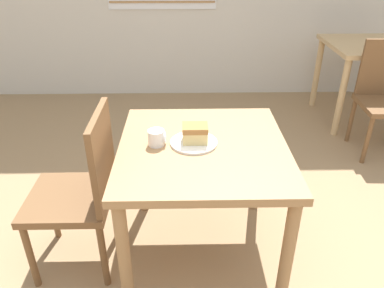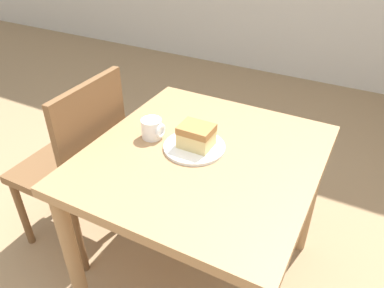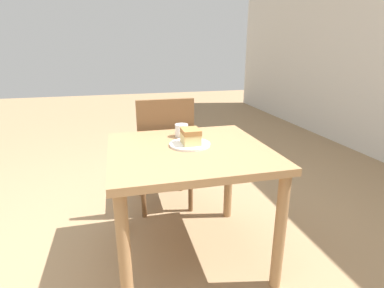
{
  "view_description": "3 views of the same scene",
  "coord_description": "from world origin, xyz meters",
  "px_view_note": "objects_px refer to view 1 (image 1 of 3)",
  "views": [
    {
      "loc": [
        -0.18,
        -1.12,
        1.62
      ],
      "look_at": [
        -0.15,
        0.48,
        0.73
      ],
      "focal_mm": 35.0,
      "sensor_mm": 36.0,
      "label": 1
    },
    {
      "loc": [
        0.4,
        -0.53,
        1.52
      ],
      "look_at": [
        -0.13,
        0.47,
        0.75
      ],
      "focal_mm": 35.0,
      "sensor_mm": 36.0,
      "label": 2
    },
    {
      "loc": [
        1.45,
        0.12,
        1.25
      ],
      "look_at": [
        -0.12,
        0.52,
        0.72
      ],
      "focal_mm": 28.0,
      "sensor_mm": 36.0,
      "label": 3
    }
  ],
  "objects_px": {
    "coffee_mug": "(157,138)",
    "dining_table_near": "(203,163)",
    "cake_slice": "(195,133)",
    "dining_table_far": "(365,58)",
    "chair_near_window": "(82,188)",
    "plate": "(194,142)"
  },
  "relations": [
    {
      "from": "dining_table_near",
      "to": "chair_near_window",
      "type": "xyz_separation_m",
      "value": [
        -0.62,
        -0.05,
        -0.11
      ]
    },
    {
      "from": "chair_near_window",
      "to": "cake_slice",
      "type": "relative_size",
      "value": 7.25
    },
    {
      "from": "dining_table_far",
      "to": "chair_near_window",
      "type": "height_order",
      "value": "chair_near_window"
    },
    {
      "from": "dining_table_far",
      "to": "coffee_mug",
      "type": "relative_size",
      "value": 8.84
    },
    {
      "from": "dining_table_far",
      "to": "chair_near_window",
      "type": "bearing_deg",
      "value": -140.41
    },
    {
      "from": "dining_table_near",
      "to": "coffee_mug",
      "type": "bearing_deg",
      "value": 177.8
    },
    {
      "from": "dining_table_near",
      "to": "cake_slice",
      "type": "height_order",
      "value": "cake_slice"
    },
    {
      "from": "cake_slice",
      "to": "coffee_mug",
      "type": "bearing_deg",
      "value": -176.57
    },
    {
      "from": "coffee_mug",
      "to": "dining_table_near",
      "type": "bearing_deg",
      "value": -2.2
    },
    {
      "from": "dining_table_near",
      "to": "chair_near_window",
      "type": "bearing_deg",
      "value": -175.54
    },
    {
      "from": "plate",
      "to": "coffee_mug",
      "type": "height_order",
      "value": "coffee_mug"
    },
    {
      "from": "cake_slice",
      "to": "coffee_mug",
      "type": "relative_size",
      "value": 1.41
    },
    {
      "from": "dining_table_near",
      "to": "dining_table_far",
      "type": "xyz_separation_m",
      "value": [
        1.6,
        1.78,
        0.01
      ]
    },
    {
      "from": "plate",
      "to": "cake_slice",
      "type": "bearing_deg",
      "value": 26.96
    },
    {
      "from": "dining_table_far",
      "to": "chair_near_window",
      "type": "distance_m",
      "value": 2.88
    },
    {
      "from": "chair_near_window",
      "to": "plate",
      "type": "bearing_deg",
      "value": 96.5
    },
    {
      "from": "chair_near_window",
      "to": "plate",
      "type": "height_order",
      "value": "chair_near_window"
    },
    {
      "from": "dining_table_near",
      "to": "cake_slice",
      "type": "relative_size",
      "value": 7.09
    },
    {
      "from": "dining_table_near",
      "to": "plate",
      "type": "distance_m",
      "value": 0.12
    },
    {
      "from": "cake_slice",
      "to": "coffee_mug",
      "type": "distance_m",
      "value": 0.19
    },
    {
      "from": "plate",
      "to": "dining_table_near",
      "type": "bearing_deg",
      "value": -19.95
    },
    {
      "from": "dining_table_far",
      "to": "cake_slice",
      "type": "bearing_deg",
      "value": -132.87
    }
  ]
}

